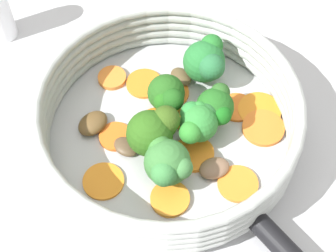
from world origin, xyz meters
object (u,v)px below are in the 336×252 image
(carrot_slice_4, at_px, (116,136))
(carrot_slice_12, at_px, (155,119))
(broccoli_floret_1, at_px, (167,163))
(carrot_slice_9, at_px, (181,118))
(mushroom_piece_1, at_px, (214,168))
(carrot_slice_1, at_px, (238,184))
(broccoli_floret_5, at_px, (153,131))
(carrot_slice_0, at_px, (259,110))
(mushroom_piece_0, at_px, (93,123))
(carrot_slice_3, at_px, (171,93))
(skillet, at_px, (168,137))
(carrot_slice_8, at_px, (237,107))
(carrot_slice_5, at_px, (170,199))
(broccoli_floret_2, at_px, (196,124))
(carrot_slice_10, at_px, (112,78))
(carrot_slice_2, at_px, (263,128))
(carrot_slice_7, at_px, (144,83))
(carrot_slice_11, at_px, (103,181))
(mushroom_piece_2, at_px, (182,77))
(broccoli_floret_0, at_px, (206,61))
(broccoli_floret_4, at_px, (167,95))
(broccoli_floret_3, at_px, (215,107))
(carrot_slice_6, at_px, (194,154))

(carrot_slice_4, distance_m, carrot_slice_12, 0.05)
(carrot_slice_4, xyz_separation_m, broccoli_floret_1, (0.06, -0.04, 0.03))
(carrot_slice_9, xyz_separation_m, mushroom_piece_1, (0.05, -0.06, 0.00))
(carrot_slice_1, relative_size, broccoli_floret_5, 0.73)
(carrot_slice_0, bearing_deg, mushroom_piece_0, -162.18)
(carrot_slice_3, height_order, broccoli_floret_5, broccoli_floret_5)
(broccoli_floret_5, bearing_deg, mushroom_piece_0, 168.79)
(skillet, distance_m, carrot_slice_0, 0.11)
(carrot_slice_8, xyz_separation_m, carrot_slice_9, (-0.06, -0.03, -0.00))
(carrot_slice_0, bearing_deg, broccoli_floret_1, -128.91)
(carrot_slice_4, bearing_deg, mushroom_piece_0, 162.80)
(skillet, bearing_deg, mushroom_piece_1, -32.46)
(carrot_slice_5, bearing_deg, carrot_slice_4, 139.59)
(carrot_slice_4, bearing_deg, mushroom_piece_1, -10.11)
(carrot_slice_9, relative_size, broccoli_floret_2, 0.56)
(carrot_slice_12, bearing_deg, mushroom_piece_1, -34.02)
(carrot_slice_9, height_order, carrot_slice_10, carrot_slice_10)
(carrot_slice_0, distance_m, carrot_slice_8, 0.02)
(carrot_slice_5, relative_size, carrot_slice_9, 1.40)
(broccoli_floret_5, distance_m, mushroom_piece_1, 0.07)
(carrot_slice_2, height_order, carrot_slice_7, carrot_slice_2)
(carrot_slice_10, relative_size, carrot_slice_11, 0.77)
(broccoli_floret_5, bearing_deg, mushroom_piece_2, 82.66)
(carrot_slice_2, distance_m, broccoli_floret_2, 0.08)
(carrot_slice_5, distance_m, broccoli_floret_0, 0.16)
(carrot_slice_1, distance_m, mushroom_piece_1, 0.03)
(carrot_slice_7, height_order, carrot_slice_8, same)
(carrot_slice_7, relative_size, broccoli_floret_4, 0.90)
(carrot_slice_12, xyz_separation_m, broccoli_floret_3, (0.06, 0.01, 0.03))
(carrot_slice_8, relative_size, broccoli_floret_3, 0.77)
(carrot_slice_6, height_order, mushroom_piece_0, mushroom_piece_0)
(mushroom_piece_2, bearing_deg, carrot_slice_8, -22.27)
(carrot_slice_12, bearing_deg, broccoli_floret_3, 8.46)
(carrot_slice_2, relative_size, mushroom_piece_2, 1.63)
(mushroom_piece_1, bearing_deg, broccoli_floret_1, -157.42)
(carrot_slice_1, xyz_separation_m, carrot_slice_4, (-0.14, 0.03, 0.00))
(carrot_slice_0, relative_size, carrot_slice_8, 1.28)
(carrot_slice_12, height_order, broccoli_floret_1, broccoli_floret_1)
(carrot_slice_3, xyz_separation_m, broccoli_floret_1, (0.02, -0.11, 0.03))
(skillet, xyz_separation_m, carrot_slice_3, (-0.01, 0.05, 0.01))
(skillet, height_order, broccoli_floret_5, broccoli_floret_5)
(skillet, distance_m, mushroom_piece_0, 0.08)
(broccoli_floret_5, bearing_deg, carrot_slice_0, 33.88)
(skillet, bearing_deg, broccoli_floret_1, -79.41)
(carrot_slice_6, bearing_deg, carrot_slice_4, 176.76)
(carrot_slice_5, distance_m, carrot_slice_9, 0.10)
(carrot_slice_12, height_order, mushroom_piece_1, mushroom_piece_1)
(carrot_slice_2, distance_m, broccoli_floret_3, 0.06)
(carrot_slice_3, xyz_separation_m, carrot_slice_6, (0.04, -0.07, 0.00))
(skillet, xyz_separation_m, carrot_slice_7, (-0.04, 0.06, 0.01))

